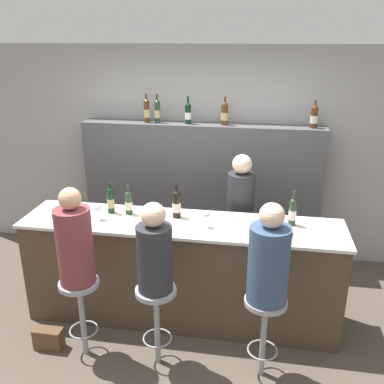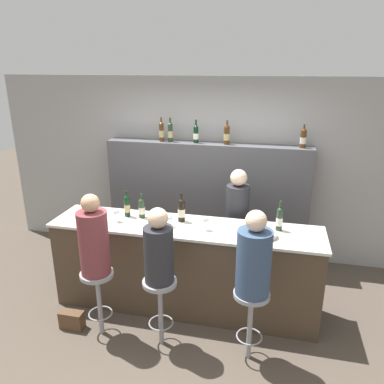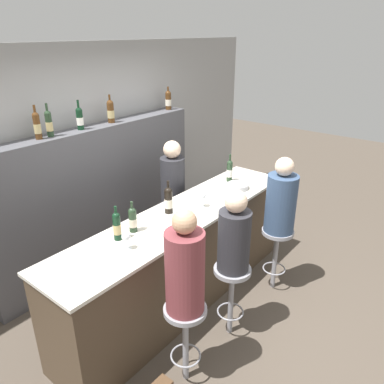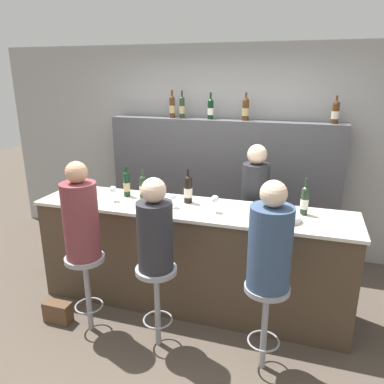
{
  "view_description": "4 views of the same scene",
  "coord_description": "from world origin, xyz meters",
  "px_view_note": "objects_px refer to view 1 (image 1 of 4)",
  "views": [
    {
      "loc": [
        0.7,
        -3.27,
        2.7
      ],
      "look_at": [
        0.11,
        0.25,
        1.38
      ],
      "focal_mm": 40.0,
      "sensor_mm": 36.0,
      "label": 1
    },
    {
      "loc": [
        0.94,
        -3.38,
        2.73
      ],
      "look_at": [
        0.09,
        0.27,
        1.46
      ],
      "focal_mm": 35.0,
      "sensor_mm": 36.0,
      "label": 2
    },
    {
      "loc": [
        -2.51,
        -1.82,
        2.71
      ],
      "look_at": [
        0.12,
        0.28,
        1.24
      ],
      "focal_mm": 35.0,
      "sensor_mm": 36.0,
      "label": 3
    },
    {
      "loc": [
        1.0,
        -2.85,
        2.24
      ],
      "look_at": [
        0.04,
        0.22,
        1.22
      ],
      "focal_mm": 35.0,
      "sensor_mm": 36.0,
      "label": 4
    }
  ],
  "objects_px": {
    "wine_bottle_counter_1": "(129,202)",
    "wine_bottle_backbar_2": "(188,113)",
    "wine_bottle_backbar_3": "(225,113)",
    "wine_bottle_counter_0": "(111,200)",
    "bar_stool_right": "(265,318)",
    "guest_seated_right": "(269,260)",
    "wine_bottle_backbar_1": "(157,111)",
    "wine_bottle_counter_2": "(177,204)",
    "wine_glass_0": "(98,209)",
    "guest_seated_middle": "(154,253)",
    "handbag": "(49,339)",
    "wine_bottle_backbar_0": "(147,111)",
    "bartender": "(239,230)",
    "wine_glass_2": "(206,215)",
    "wine_bottle_backbar_4": "(314,116)",
    "metal_bowl": "(277,230)",
    "bar_stool_middle": "(156,307)",
    "guest_seated_left": "(74,242)",
    "wine_bottle_counter_3": "(293,211)",
    "wine_glass_1": "(163,214)"
  },
  "relations": [
    {
      "from": "wine_glass_2",
      "to": "handbag",
      "type": "height_order",
      "value": "wine_glass_2"
    },
    {
      "from": "wine_bottle_backbar_3",
      "to": "handbag",
      "type": "relative_size",
      "value": 1.23
    },
    {
      "from": "wine_bottle_counter_0",
      "to": "wine_glass_0",
      "type": "bearing_deg",
      "value": -108.43
    },
    {
      "from": "wine_bottle_backbar_0",
      "to": "wine_bottle_backbar_4",
      "type": "height_order",
      "value": "wine_bottle_backbar_0"
    },
    {
      "from": "wine_bottle_counter_2",
      "to": "metal_bowl",
      "type": "distance_m",
      "value": 0.98
    },
    {
      "from": "wine_bottle_counter_3",
      "to": "wine_bottle_counter_0",
      "type": "bearing_deg",
      "value": 180.0
    },
    {
      "from": "wine_bottle_backbar_2",
      "to": "bar_stool_middle",
      "type": "relative_size",
      "value": 0.43
    },
    {
      "from": "wine_bottle_backbar_0",
      "to": "bar_stool_right",
      "type": "relative_size",
      "value": 0.45
    },
    {
      "from": "bartender",
      "to": "handbag",
      "type": "height_order",
      "value": "bartender"
    },
    {
      "from": "wine_bottle_counter_1",
      "to": "wine_bottle_backbar_2",
      "type": "distance_m",
      "value": 1.4
    },
    {
      "from": "wine_bottle_backbar_1",
      "to": "wine_bottle_backbar_3",
      "type": "bearing_deg",
      "value": 0.0
    },
    {
      "from": "guest_seated_left",
      "to": "guest_seated_right",
      "type": "distance_m",
      "value": 1.56
    },
    {
      "from": "wine_bottle_counter_1",
      "to": "guest_seated_left",
      "type": "relative_size",
      "value": 0.35
    },
    {
      "from": "bar_stool_middle",
      "to": "guest_seated_right",
      "type": "relative_size",
      "value": 0.9
    },
    {
      "from": "wine_glass_2",
      "to": "wine_bottle_counter_0",
      "type": "bearing_deg",
      "value": 169.59
    },
    {
      "from": "wine_bottle_backbar_2",
      "to": "bar_stool_right",
      "type": "bearing_deg",
      "value": -63.63
    },
    {
      "from": "wine_bottle_backbar_4",
      "to": "guest_seated_right",
      "type": "distance_m",
      "value": 2.13
    },
    {
      "from": "wine_bottle_backbar_0",
      "to": "wine_bottle_counter_2",
      "type": "bearing_deg",
      "value": -63.38
    },
    {
      "from": "bar_stool_right",
      "to": "guest_seated_right",
      "type": "height_order",
      "value": "guest_seated_right"
    },
    {
      "from": "metal_bowl",
      "to": "bar_stool_middle",
      "type": "relative_size",
      "value": 0.33
    },
    {
      "from": "wine_glass_2",
      "to": "bartender",
      "type": "xyz_separation_m",
      "value": [
        0.27,
        0.64,
        -0.42
      ]
    },
    {
      "from": "handbag",
      "to": "bartender",
      "type": "bearing_deg",
      "value": 37.31
    },
    {
      "from": "wine_bottle_counter_2",
      "to": "wine_bottle_backbar_2",
      "type": "height_order",
      "value": "wine_bottle_backbar_2"
    },
    {
      "from": "wine_bottle_backbar_0",
      "to": "wine_glass_1",
      "type": "xyz_separation_m",
      "value": [
        0.5,
        -1.34,
        -0.72
      ]
    },
    {
      "from": "wine_bottle_backbar_2",
      "to": "wine_bottle_backbar_0",
      "type": "bearing_deg",
      "value": 180.0
    },
    {
      "from": "wine_bottle_backbar_1",
      "to": "wine_bottle_counter_2",
      "type": "bearing_deg",
      "value": -68.65
    },
    {
      "from": "wine_bottle_counter_3",
      "to": "wine_glass_1",
      "type": "distance_m",
      "value": 1.18
    },
    {
      "from": "wine_bottle_backbar_0",
      "to": "handbag",
      "type": "distance_m",
      "value": 2.66
    },
    {
      "from": "metal_bowl",
      "to": "guest_seated_middle",
      "type": "distance_m",
      "value": 1.13
    },
    {
      "from": "wine_bottle_backbar_2",
      "to": "wine_bottle_backbar_4",
      "type": "xyz_separation_m",
      "value": [
        1.41,
        0.0,
        0.0
      ]
    },
    {
      "from": "wine_bottle_counter_3",
      "to": "guest_seated_right",
      "type": "height_order",
      "value": "guest_seated_right"
    },
    {
      "from": "handbag",
      "to": "wine_bottle_counter_2",
      "type": "bearing_deg",
      "value": 36.75
    },
    {
      "from": "wine_bottle_backbar_4",
      "to": "bar_stool_right",
      "type": "height_order",
      "value": "wine_bottle_backbar_4"
    },
    {
      "from": "wine_bottle_counter_0",
      "to": "bar_stool_right",
      "type": "height_order",
      "value": "wine_bottle_counter_0"
    },
    {
      "from": "wine_bottle_backbar_2",
      "to": "wine_glass_1",
      "type": "relative_size",
      "value": 2.32
    },
    {
      "from": "bar_stool_middle",
      "to": "guest_seated_middle",
      "type": "distance_m",
      "value": 0.51
    },
    {
      "from": "wine_glass_2",
      "to": "guest_seated_right",
      "type": "bearing_deg",
      "value": -47.02
    },
    {
      "from": "wine_bottle_backbar_4",
      "to": "metal_bowl",
      "type": "xyz_separation_m",
      "value": [
        -0.37,
        -1.37,
        -0.77
      ]
    },
    {
      "from": "guest_seated_left",
      "to": "bar_stool_middle",
      "type": "xyz_separation_m",
      "value": [
        0.67,
        0.0,
        -0.54
      ]
    },
    {
      "from": "wine_bottle_backbar_0",
      "to": "bartender",
      "type": "height_order",
      "value": "wine_bottle_backbar_0"
    },
    {
      "from": "wine_bottle_counter_1",
      "to": "bartender",
      "type": "distance_m",
      "value": 1.23
    },
    {
      "from": "wine_bottle_backbar_4",
      "to": "wine_glass_0",
      "type": "relative_size",
      "value": 1.94
    },
    {
      "from": "wine_glass_2",
      "to": "bar_stool_middle",
      "type": "relative_size",
      "value": 0.22
    },
    {
      "from": "wine_glass_1",
      "to": "wine_bottle_backbar_1",
      "type": "bearing_deg",
      "value": 105.31
    },
    {
      "from": "wine_glass_0",
      "to": "guest_seated_middle",
      "type": "distance_m",
      "value": 0.92
    },
    {
      "from": "wine_bottle_counter_1",
      "to": "wine_bottle_backbar_3",
      "type": "distance_m",
      "value": 1.58
    },
    {
      "from": "wine_bottle_backbar_0",
      "to": "metal_bowl",
      "type": "relative_size",
      "value": 1.37
    },
    {
      "from": "wine_bottle_counter_0",
      "to": "wine_bottle_counter_1",
      "type": "height_order",
      "value": "wine_bottle_counter_0"
    },
    {
      "from": "wine_bottle_counter_1",
      "to": "wine_bottle_backbar_0",
      "type": "distance_m",
      "value": 1.36
    },
    {
      "from": "wine_bottle_backbar_4",
      "to": "wine_glass_2",
      "type": "bearing_deg",
      "value": -126.89
    }
  ]
}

